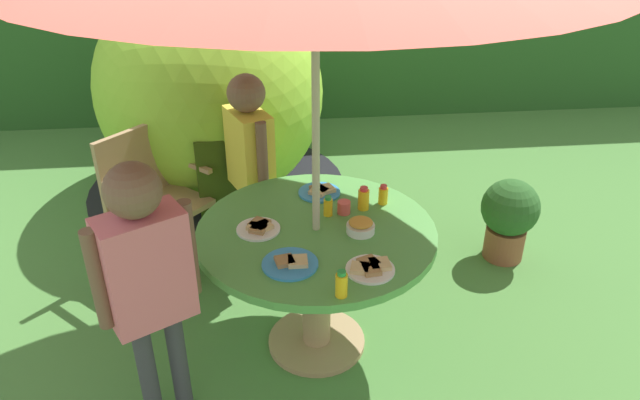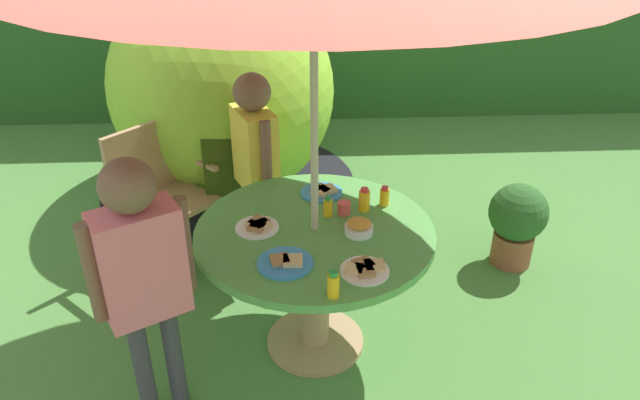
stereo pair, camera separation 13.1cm
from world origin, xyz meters
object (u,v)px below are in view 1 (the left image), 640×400
child_in_pink_shirt (146,269)px  child_in_yellow_shirt (250,151)px  juice_bottle_far_left (341,284)px  cup_near (344,207)px  potted_plant (509,215)px  wooden_chair (150,192)px  garden_table (316,256)px  snack_bowl (361,226)px  plate_center_front (370,268)px  plate_front_edge (259,228)px  juice_bottle_near_left (383,195)px  juice_bottle_center_back (364,199)px  plate_far_right (291,263)px  plate_back_edge (320,191)px  juice_bottle_near_right (328,206)px  dome_tent (210,89)px

child_in_pink_shirt → child_in_yellow_shirt: bearing=41.2°
juice_bottle_far_left → cup_near: 0.67m
potted_plant → child_in_pink_shirt: (-2.04, -1.11, 0.53)m
wooden_chair → child_in_pink_shirt: (0.21, -1.28, 0.33)m
garden_table → child_in_pink_shirt: size_ratio=0.89×
snack_bowl → plate_center_front: size_ratio=0.63×
plate_front_edge → juice_bottle_near_left: 0.68m
juice_bottle_far_left → cup_near: (0.10, 0.66, -0.02)m
snack_bowl → plate_front_edge: bearing=171.9°
plate_center_front → juice_bottle_center_back: (0.06, 0.53, 0.04)m
child_in_pink_shirt → plate_far_right: 0.61m
potted_plant → plate_center_front: plate_center_front is taller
garden_table → plate_back_edge: 0.40m
plate_center_front → cup_near: (-0.05, 0.50, 0.02)m
juice_bottle_near_right → child_in_yellow_shirt: bearing=121.4°
child_in_yellow_shirt → plate_center_front: (0.52, -1.12, -0.07)m
plate_far_right → juice_bottle_near_right: bearing=62.6°
plate_front_edge → plate_center_front: same height
dome_tent → juice_bottle_near_left: 1.95m
wooden_chair → child_in_yellow_shirt: bearing=-57.2°
cup_near → child_in_pink_shirt: bearing=-148.5°
garden_table → snack_bowl: 0.29m
plate_front_edge → dome_tent: bearing=100.1°
juice_bottle_center_back → juice_bottle_far_left: bearing=-106.6°
child_in_yellow_shirt → snack_bowl: 0.97m
plate_center_front → juice_bottle_far_left: (-0.15, -0.16, 0.04)m
wooden_chair → plate_front_edge: wooden_chair is taller
child_in_yellow_shirt → juice_bottle_near_right: size_ratio=11.92×
juice_bottle_near_right → juice_bottle_center_back: (0.19, 0.04, 0.01)m
wooden_chair → plate_back_edge: wooden_chair is taller
potted_plant → child_in_yellow_shirt: 1.70m
child_in_yellow_shirt → child_in_pink_shirt: size_ratio=0.97×
garden_table → plate_front_edge: size_ratio=5.52×
dome_tent → plate_center_front: size_ratio=11.10×
cup_near → potted_plant: bearing=26.0°
garden_table → plate_far_right: 0.37m
child_in_pink_shirt → plate_far_right: bearing=-17.7°
garden_table → plate_far_right: bearing=-116.1°
child_in_pink_shirt → cup_near: bearing=2.4°
plate_back_edge → juice_bottle_near_right: bearing=-85.9°
plate_back_edge → cup_near: size_ratio=3.37×
child_in_yellow_shirt → snack_bowl: child_in_yellow_shirt is taller
plate_far_right → plate_front_edge: bearing=113.9°
plate_front_edge → juice_bottle_near_right: size_ratio=1.98×
juice_bottle_near_right → wooden_chair: bearing=143.7°
wooden_chair → juice_bottle_center_back: (1.20, -0.70, 0.28)m
plate_front_edge → cup_near: 0.45m
juice_bottle_center_back → cup_near: juice_bottle_center_back is taller
wooden_chair → plate_center_front: size_ratio=4.18×
dome_tent → plate_center_front: dome_tent is taller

